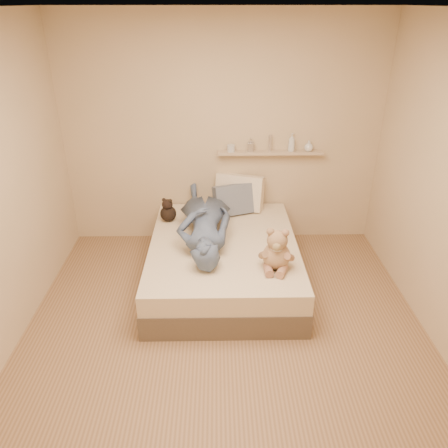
{
  "coord_description": "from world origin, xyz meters",
  "views": [
    {
      "loc": [
        -0.06,
        -2.94,
        2.64
      ],
      "look_at": [
        0.0,
        0.65,
        0.8
      ],
      "focal_mm": 35.0,
      "sensor_mm": 36.0,
      "label": 1
    }
  ],
  "objects_px": {
    "pillow_cream": "(240,192)",
    "wall_shelf": "(271,153)",
    "teddy_bear": "(277,252)",
    "person": "(205,220)",
    "dark_plush": "(168,211)",
    "pillow_grey": "(236,199)",
    "bed": "(224,261)",
    "game_console": "(205,259)"
  },
  "relations": [
    {
      "from": "pillow_cream",
      "to": "wall_shelf",
      "type": "relative_size",
      "value": 0.46
    },
    {
      "from": "teddy_bear",
      "to": "person",
      "type": "height_order",
      "value": "teddy_bear"
    },
    {
      "from": "pillow_cream",
      "to": "wall_shelf",
      "type": "distance_m",
      "value": 0.57
    },
    {
      "from": "dark_plush",
      "to": "pillow_grey",
      "type": "relative_size",
      "value": 0.55
    },
    {
      "from": "bed",
      "to": "person",
      "type": "relative_size",
      "value": 1.25
    },
    {
      "from": "pillow_grey",
      "to": "person",
      "type": "bearing_deg",
      "value": -121.79
    },
    {
      "from": "game_console",
      "to": "dark_plush",
      "type": "xyz_separation_m",
      "value": [
        -0.43,
        1.04,
        -0.02
      ]
    },
    {
      "from": "bed",
      "to": "game_console",
      "type": "xyz_separation_m",
      "value": [
        -0.18,
        -0.54,
        0.36
      ]
    },
    {
      "from": "bed",
      "to": "pillow_cream",
      "type": "height_order",
      "value": "pillow_cream"
    },
    {
      "from": "dark_plush",
      "to": "person",
      "type": "height_order",
      "value": "person"
    },
    {
      "from": "dark_plush",
      "to": "person",
      "type": "distance_m",
      "value": 0.55
    },
    {
      "from": "pillow_cream",
      "to": "teddy_bear",
      "type": "bearing_deg",
      "value": -78.56
    },
    {
      "from": "bed",
      "to": "pillow_cream",
      "type": "xyz_separation_m",
      "value": [
        0.2,
        0.83,
        0.43
      ]
    },
    {
      "from": "bed",
      "to": "pillow_cream",
      "type": "distance_m",
      "value": 0.95
    },
    {
      "from": "game_console",
      "to": "wall_shelf",
      "type": "relative_size",
      "value": 0.14
    },
    {
      "from": "dark_plush",
      "to": "bed",
      "type": "bearing_deg",
      "value": -39.29
    },
    {
      "from": "person",
      "to": "wall_shelf",
      "type": "xyz_separation_m",
      "value": [
        0.74,
        0.77,
        0.47
      ]
    },
    {
      "from": "dark_plush",
      "to": "pillow_cream",
      "type": "relative_size",
      "value": 0.5
    },
    {
      "from": "bed",
      "to": "pillow_cream",
      "type": "bearing_deg",
      "value": 76.38
    },
    {
      "from": "game_console",
      "to": "pillow_grey",
      "type": "height_order",
      "value": "pillow_grey"
    },
    {
      "from": "bed",
      "to": "person",
      "type": "distance_m",
      "value": 0.47
    },
    {
      "from": "dark_plush",
      "to": "game_console",
      "type": "bearing_deg",
      "value": -67.66
    },
    {
      "from": "bed",
      "to": "pillow_grey",
      "type": "distance_m",
      "value": 0.81
    },
    {
      "from": "teddy_bear",
      "to": "pillow_grey",
      "type": "xyz_separation_m",
      "value": [
        -0.32,
        1.19,
        -0.0
      ]
    },
    {
      "from": "pillow_grey",
      "to": "person",
      "type": "relative_size",
      "value": 0.33
    },
    {
      "from": "teddy_bear",
      "to": "person",
      "type": "xyz_separation_m",
      "value": [
        -0.66,
        0.64,
        0.01
      ]
    },
    {
      "from": "bed",
      "to": "wall_shelf",
      "type": "height_order",
      "value": "wall_shelf"
    },
    {
      "from": "game_console",
      "to": "pillow_grey",
      "type": "bearing_deg",
      "value": 75.08
    },
    {
      "from": "bed",
      "to": "dark_plush",
      "type": "bearing_deg",
      "value": 140.71
    },
    {
      "from": "bed",
      "to": "dark_plush",
      "type": "xyz_separation_m",
      "value": [
        -0.61,
        0.5,
        0.34
      ]
    },
    {
      "from": "teddy_bear",
      "to": "wall_shelf",
      "type": "height_order",
      "value": "wall_shelf"
    },
    {
      "from": "dark_plush",
      "to": "pillow_grey",
      "type": "bearing_deg",
      "value": 14.44
    },
    {
      "from": "game_console",
      "to": "pillow_cream",
      "type": "relative_size",
      "value": 0.31
    },
    {
      "from": "person",
      "to": "pillow_grey",
      "type": "bearing_deg",
      "value": -122.96
    },
    {
      "from": "teddy_bear",
      "to": "pillow_cream",
      "type": "bearing_deg",
      "value": 101.44
    },
    {
      "from": "bed",
      "to": "pillow_grey",
      "type": "height_order",
      "value": "pillow_grey"
    },
    {
      "from": "teddy_bear",
      "to": "pillow_grey",
      "type": "height_order",
      "value": "teddy_bear"
    },
    {
      "from": "pillow_cream",
      "to": "pillow_grey",
      "type": "bearing_deg",
      "value": -109.93
    },
    {
      "from": "pillow_grey",
      "to": "dark_plush",
      "type": "bearing_deg",
      "value": -165.56
    },
    {
      "from": "pillow_cream",
      "to": "person",
      "type": "xyz_separation_m",
      "value": [
        -0.39,
        -0.69,
        -0.02
      ]
    },
    {
      "from": "game_console",
      "to": "teddy_bear",
      "type": "relative_size",
      "value": 0.4
    },
    {
      "from": "person",
      "to": "teddy_bear",
      "type": "bearing_deg",
      "value": 135.0
    }
  ]
}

